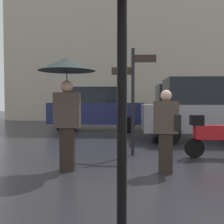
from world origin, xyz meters
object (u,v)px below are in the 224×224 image
pedestrian_with_umbrella (67,81)px  parked_scooter (214,134)px  parked_car_distant (96,108)px  parked_car_left (207,110)px  pedestrian_with_bag (167,126)px  parked_car_right (187,107)px  street_signpost (133,90)px

pedestrian_with_umbrella → parked_scooter: 3.64m
parked_car_distant → pedestrian_with_umbrella: bearing=-97.6°
pedestrian_with_umbrella → parked_car_left: 5.55m
pedestrian_with_umbrella → pedestrian_with_bag: bearing=-33.9°
pedestrian_with_umbrella → parked_car_right: size_ratio=0.49×
parked_scooter → street_signpost: street_signpost is taller
pedestrian_with_umbrella → parked_scooter: size_ratio=1.48×
pedestrian_with_bag → parked_car_distant: (-2.15, 7.03, 0.11)m
street_signpost → parked_car_distant: bearing=105.9°
pedestrian_with_umbrella → parked_car_left: pedestrian_with_umbrella is taller
pedestrian_with_bag → parked_car_left: 4.48m
pedestrian_with_bag → street_signpost: bearing=101.7°
parked_car_right → parked_car_left: bearing=77.4°
parked_scooter → street_signpost: (-1.90, 0.16, 1.04)m
parked_car_left → street_signpost: 3.59m
pedestrian_with_umbrella → parked_scooter: pedestrian_with_umbrella is taller
parked_car_left → parked_scooter: bearing=84.4°
parked_car_left → pedestrian_with_umbrella: bearing=53.7°
pedestrian_with_bag → parked_car_left: size_ratio=0.35×
pedestrian_with_umbrella → parked_car_left: (3.81, 3.97, -0.67)m
pedestrian_with_bag → parked_scooter: 1.93m
pedestrian_with_umbrella → parked_scooter: (3.19, 1.30, -1.16)m
pedestrian_with_bag → parked_car_distant: size_ratio=0.37×
parked_car_distant → street_signpost: (1.56, -5.49, 0.61)m
pedestrian_with_bag → parked_scooter: size_ratio=1.06×
parked_scooter → parked_car_left: bearing=91.4°
pedestrian_with_umbrella → parked_car_right: 8.44m
parked_scooter → parked_car_right: bearing=97.6°
pedestrian_with_bag → parked_car_right: (2.05, 7.51, 0.15)m
pedestrian_with_umbrella → parked_car_distant: (-0.27, 6.95, -0.73)m
pedestrian_with_umbrella → parked_car_left: bearing=14.5°
pedestrian_with_bag → parked_car_right: 7.79m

